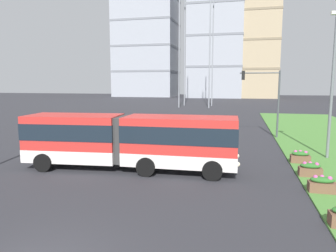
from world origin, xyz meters
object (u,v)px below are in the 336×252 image
object	(u,v)px
traffic_light_far_right	(266,92)
car_silver_hatch	(114,128)
streetlight_median	(333,80)
apartment_tower_centre	(250,44)
flower_planter_2	(322,184)
flower_planter_3	(310,169)
flower_planter_4	(300,157)
articulated_bus	(130,140)
apartment_tower_westcentre	(216,38)
apartment_tower_west	(147,24)

from	to	relation	value
traffic_light_far_right	car_silver_hatch	bearing A→B (deg)	-168.75
streetlight_median	apartment_tower_centre	distance (m)	91.54
flower_planter_2	flower_planter_3	world-z (taller)	same
streetlight_median	apartment_tower_centre	xyz separation A→B (m)	(-3.23, 90.52, 13.28)
traffic_light_far_right	flower_planter_3	bearing A→B (deg)	-82.68
flower_planter_4	apartment_tower_centre	world-z (taller)	apartment_tower_centre
articulated_bus	flower_planter_4	distance (m)	10.16
car_silver_hatch	flower_planter_4	size ratio (longest dim) A/B	4.06
flower_planter_3	flower_planter_4	xyz separation A→B (m)	(0.00, 2.78, 0.00)
traffic_light_far_right	apartment_tower_westcentre	size ratio (longest dim) A/B	0.15
flower_planter_4	streetlight_median	xyz separation A→B (m)	(1.90, 1.71, 4.55)
flower_planter_2	traffic_light_far_right	xyz separation A→B (m)	(-1.49, 14.03, 3.60)
articulated_bus	streetlight_median	bearing A→B (deg)	24.28
apartment_tower_west	apartment_tower_westcentre	world-z (taller)	apartment_tower_west
apartment_tower_westcentre	apartment_tower_centre	world-z (taller)	apartment_tower_westcentre
articulated_bus	apartment_tower_centre	world-z (taller)	apartment_tower_centre
traffic_light_far_right	streetlight_median	world-z (taller)	streetlight_median
articulated_bus	apartment_tower_westcentre	xyz separation A→B (m)	(-3.13, 92.17, 18.28)
flower_planter_4	car_silver_hatch	bearing A→B (deg)	156.90
flower_planter_2	flower_planter_4	xyz separation A→B (m)	(0.00, 5.17, 0.00)
traffic_light_far_right	articulated_bus	bearing A→B (deg)	-123.04
flower_planter_2	apartment_tower_centre	size ratio (longest dim) A/B	0.03
apartment_tower_westcentre	apartment_tower_centre	xyz separation A→B (m)	(11.29, 3.48, -1.68)
car_silver_hatch	apartment_tower_west	distance (m)	94.06
flower_planter_4	apartment_tower_westcentre	bearing A→B (deg)	98.09
flower_planter_4	apartment_tower_westcentre	world-z (taller)	apartment_tower_westcentre
car_silver_hatch	streetlight_median	bearing A→B (deg)	-15.33
car_silver_hatch	streetlight_median	xyz separation A→B (m)	(16.54, -4.53, 4.22)
articulated_bus	flower_planter_4	size ratio (longest dim) A/B	10.89
articulated_bus	apartment_tower_westcentre	size ratio (longest dim) A/B	0.30
articulated_bus	flower_planter_4	xyz separation A→B (m)	(9.48, 3.43, -1.23)
flower_planter_2	articulated_bus	bearing A→B (deg)	169.59
car_silver_hatch	flower_planter_3	distance (m)	17.20
apartment_tower_centre	car_silver_hatch	bearing A→B (deg)	-98.80
flower_planter_4	streetlight_median	size ratio (longest dim) A/B	0.12
articulated_bus	apartment_tower_west	distance (m)	104.18
articulated_bus	car_silver_hatch	world-z (taller)	articulated_bus
articulated_bus	car_silver_hatch	xyz separation A→B (m)	(-5.16, 9.67, -0.90)
articulated_bus	flower_planter_4	bearing A→B (deg)	19.86
car_silver_hatch	traffic_light_far_right	bearing A→B (deg)	11.25
articulated_bus	streetlight_median	size ratio (longest dim) A/B	1.32
apartment_tower_westcentre	car_silver_hatch	bearing A→B (deg)	-91.41
flower_planter_2	apartment_tower_centre	bearing A→B (deg)	90.78
car_silver_hatch	traffic_light_far_right	size ratio (longest dim) A/B	0.76
traffic_light_far_right	apartment_tower_westcentre	xyz separation A→B (m)	(-11.12, 79.88, 15.91)
traffic_light_far_right	streetlight_median	bearing A→B (deg)	-64.60
flower_planter_3	apartment_tower_centre	world-z (taller)	apartment_tower_centre
apartment_tower_west	streetlight_median	bearing A→B (deg)	-66.18
flower_planter_3	car_silver_hatch	bearing A→B (deg)	148.34
flower_planter_2	flower_planter_4	size ratio (longest dim) A/B	1.00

